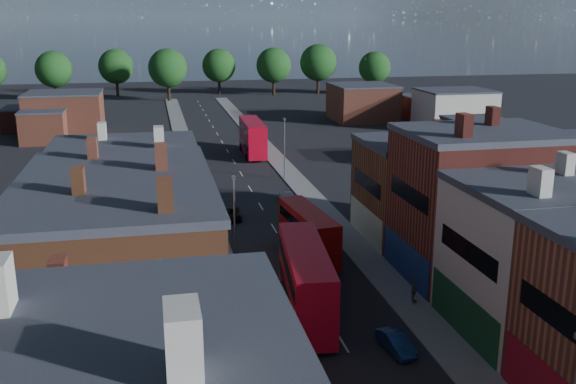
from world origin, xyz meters
name	(u,v)px	position (x,y,z in m)	size (l,w,h in m)	color
pavement_west	(202,205)	(-6.50, 50.00, 0.06)	(3.00, 200.00, 0.12)	gray
pavement_east	(312,198)	(6.50, 50.00, 0.06)	(3.00, 200.00, 0.12)	gray
lamp_post_2	(235,216)	(-5.20, 30.00, 4.70)	(0.25, 0.70, 8.12)	slate
lamp_post_3	(284,144)	(5.20, 60.00, 4.70)	(0.25, 0.70, 8.12)	slate
bus_0	(306,280)	(-1.50, 20.11, 2.78)	(3.99, 12.17, 5.16)	red
bus_1	(308,232)	(1.50, 31.60, 2.32)	(3.39, 10.16, 4.31)	#A10B09
bus_2	(253,137)	(3.50, 76.06, 2.89)	(3.39, 12.45, 5.35)	#B4071C
car_1	(396,343)	(3.01, 14.11, 0.59)	(1.24, 3.56, 1.17)	navy
car_2	(232,214)	(-3.80, 43.99, 0.57)	(1.89, 4.10, 1.14)	black
car_3	(288,197)	(3.47, 49.39, 0.54)	(1.50, 3.69, 1.07)	white
ped_1	(254,313)	(-5.30, 19.37, 0.97)	(0.83, 0.45, 1.70)	#401A19
ped_3	(414,290)	(6.92, 20.56, 1.04)	(1.08, 0.49, 1.85)	#615D53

